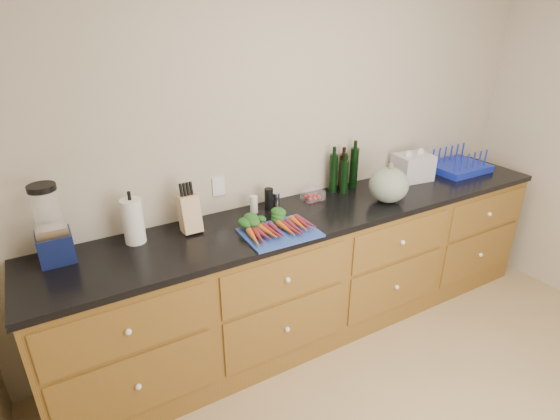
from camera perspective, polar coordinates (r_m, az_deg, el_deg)
wall_back at (r=3.03m, az=2.16°, el=8.53°), size 4.10×0.05×2.60m
cabinets at (r=3.13m, az=5.13°, el=-8.11°), size 3.60×0.64×0.90m
countertop at (r=2.91m, az=5.42°, el=-0.26°), size 3.64×0.62×0.04m
cutting_board at (r=2.58m, az=-0.04°, el=-2.96°), size 0.44×0.34×0.01m
carrots at (r=2.59m, az=-0.46°, el=-2.06°), size 0.39×0.29×0.06m
squash at (r=3.05m, az=14.02°, el=3.20°), size 0.27×0.27×0.24m
blender_appliance at (r=2.51m, az=-27.70°, el=-2.17°), size 0.17×0.17×0.42m
paper_towel at (r=2.56m, az=-18.64°, el=-1.39°), size 0.12×0.12×0.26m
knife_block at (r=2.62m, az=-11.74°, el=-0.46°), size 0.11×0.11×0.22m
grinder_salt at (r=2.82m, az=-3.43°, el=0.75°), size 0.05×0.05×0.11m
grinder_pepper at (r=2.87m, az=-1.47°, el=1.46°), size 0.06×0.06×0.14m
canister_chrome at (r=2.90m, az=-0.48°, el=1.31°), size 0.04×0.04×0.10m
tomato_box at (r=3.04m, az=4.30°, el=1.97°), size 0.14×0.11×0.06m
bottles at (r=3.19m, az=8.32°, el=4.91°), size 0.25×0.13×0.30m
grocery_bag at (r=3.53m, az=16.93°, el=5.39°), size 0.30×0.25×0.20m
dish_rack at (r=3.87m, az=22.20°, el=5.41°), size 0.45×0.36×0.18m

